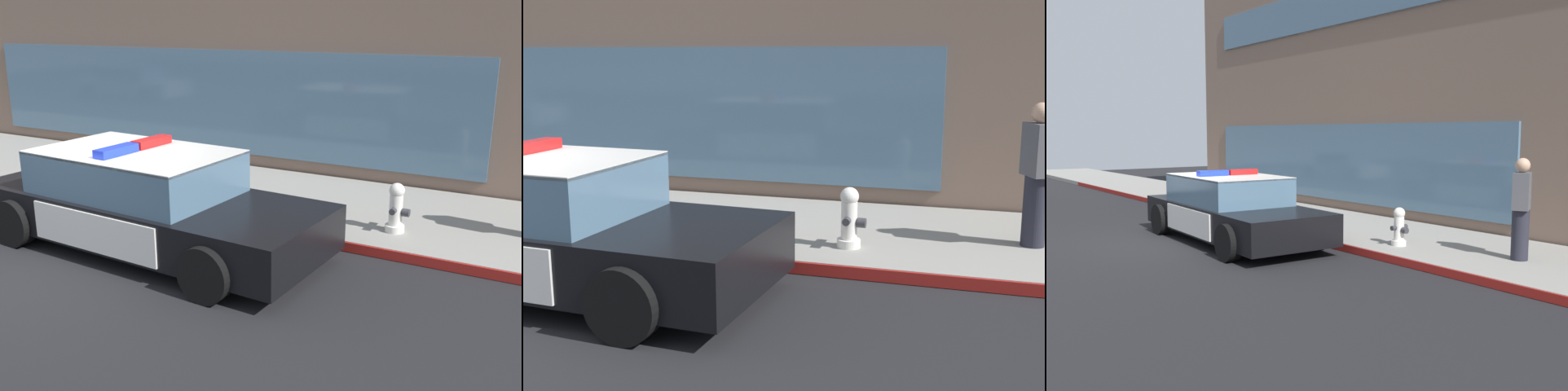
{
  "view_description": "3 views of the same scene",
  "coord_description": "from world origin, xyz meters",
  "views": [
    {
      "loc": [
        6.08,
        -5.44,
        3.12
      ],
      "look_at": [
        2.43,
        1.24,
        0.85
      ],
      "focal_mm": 41.05,
      "sensor_mm": 36.0,
      "label": 1
    },
    {
      "loc": [
        5.47,
        -5.16,
        2.44
      ],
      "look_at": [
        3.38,
        1.62,
        0.95
      ],
      "focal_mm": 47.48,
      "sensor_mm": 36.0,
      "label": 2
    },
    {
      "loc": [
        11.41,
        -5.27,
        2.28
      ],
      "look_at": [
        1.87,
        1.97,
        0.97
      ],
      "focal_mm": 39.85,
      "sensor_mm": 36.0,
      "label": 3
    }
  ],
  "objects": [
    {
      "name": "sidewalk",
      "position": [
        0.0,
        3.5,
        0.07
      ],
      "size": [
        48.0,
        3.19,
        0.15
      ],
      "primitive_type": "cube",
      "color": "gray",
      "rests_on": "ground"
    },
    {
      "name": "fire_hydrant",
      "position": [
        3.89,
        2.62,
        0.5
      ],
      "size": [
        0.34,
        0.39,
        0.73
      ],
      "color": "silver",
      "rests_on": "sidewalk"
    },
    {
      "name": "ground",
      "position": [
        0.0,
        0.0,
        0.0
      ],
      "size": [
        48.0,
        48.0,
        0.0
      ],
      "primitive_type": "plane",
      "color": "black"
    },
    {
      "name": "curb_red_paint",
      "position": [
        0.0,
        1.89,
        0.08
      ],
      "size": [
        28.8,
        0.04,
        0.14
      ],
      "primitive_type": "cube",
      "color": "maroon",
      "rests_on": "ground"
    },
    {
      "name": "police_cruiser",
      "position": [
        0.88,
        0.73,
        0.68
      ],
      "size": [
        5.18,
        2.34,
        1.49
      ],
      "rotation": [
        0.0,
        0.0,
        -0.05
      ],
      "color": "black",
      "rests_on": "ground"
    }
  ]
}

